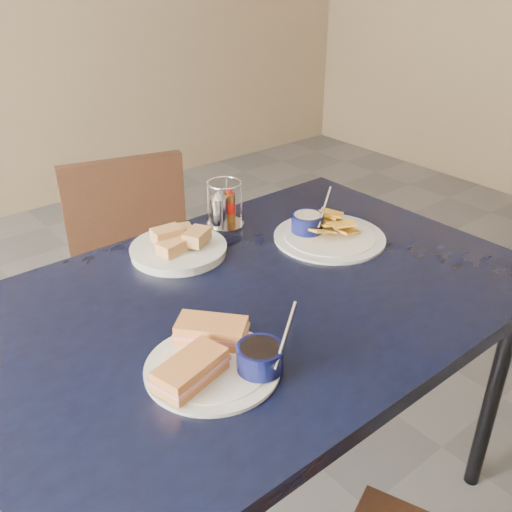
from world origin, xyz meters
TOP-DOWN VIEW (x-y plane):
  - ground at (0.00, 0.00)m, footprint 6.00×6.00m
  - dining_table at (0.13, -0.09)m, footprint 1.34×0.90m
  - chair_far at (0.14, 0.59)m, footprint 0.49×0.49m
  - sandwich_plate at (-0.10, -0.26)m, footprint 0.30×0.28m
  - plantain_plate at (0.46, 0.02)m, footprint 0.31×0.31m
  - bread_basket at (0.09, 0.18)m, footprint 0.25×0.25m
  - condiment_caddy at (0.29, 0.25)m, footprint 0.11×0.11m

SIDE VIEW (x-z plane):
  - ground at x=0.00m, z-range 0.00..0.00m
  - chair_far at x=0.14m, z-range 0.06..0.93m
  - dining_table at x=0.13m, z-range 0.32..1.07m
  - plantain_plate at x=0.46m, z-range 0.71..0.83m
  - bread_basket at x=0.09m, z-range 0.73..0.81m
  - sandwich_plate at x=-0.10m, z-range 0.72..0.83m
  - condiment_caddy at x=0.29m, z-range 0.74..0.87m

